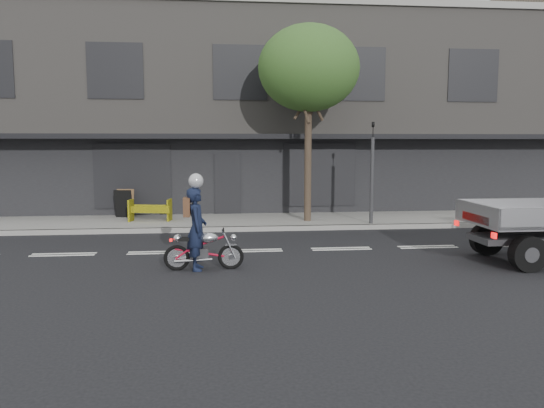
{
  "coord_description": "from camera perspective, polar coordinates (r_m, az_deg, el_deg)",
  "views": [
    {
      "loc": [
        -0.88,
        -13.68,
        2.84
      ],
      "look_at": [
        0.59,
        0.5,
        1.17
      ],
      "focal_mm": 35.0,
      "sensor_mm": 36.0,
      "label": 1
    }
  ],
  "objects": [
    {
      "name": "ground",
      "position": [
        14.0,
        -2.19,
        -5.05
      ],
      "size": [
        80.0,
        80.0,
        0.0
      ],
      "primitive_type": "plane",
      "color": "black",
      "rests_on": "ground"
    },
    {
      "name": "sidewalk",
      "position": [
        18.61,
        -3.13,
        -1.89
      ],
      "size": [
        32.0,
        3.2,
        0.15
      ],
      "primitive_type": "cube",
      "color": "gray",
      "rests_on": "ground"
    },
    {
      "name": "kerb",
      "position": [
        17.03,
        -2.86,
        -2.69
      ],
      "size": [
        32.0,
        0.2,
        0.15
      ],
      "primitive_type": "cube",
      "color": "gray",
      "rests_on": "ground"
    },
    {
      "name": "building_main",
      "position": [
        25.02,
        -3.93,
        9.3
      ],
      "size": [
        26.0,
        10.0,
        8.0
      ],
      "primitive_type": "cube",
      "color": "slate",
      "rests_on": "ground"
    },
    {
      "name": "street_tree",
      "position": [
        18.31,
        3.96,
        14.3
      ],
      "size": [
        3.4,
        3.4,
        6.74
      ],
      "color": "#382B21",
      "rests_on": "ground"
    },
    {
      "name": "traffic_light_pole",
      "position": [
        17.81,
        10.7,
        2.72
      ],
      "size": [
        0.12,
        0.12,
        3.5
      ],
      "color": "#2D2D30",
      "rests_on": "ground"
    },
    {
      "name": "motorcycle",
      "position": [
        11.97,
        -7.34,
        -4.8
      ],
      "size": [
        1.78,
        0.52,
        0.92
      ],
      "rotation": [
        0.0,
        0.0,
        0.0
      ],
      "color": "black",
      "rests_on": "ground"
    },
    {
      "name": "rider",
      "position": [
        11.9,
        -8.1,
        -2.67
      ],
      "size": [
        0.44,
        0.68,
        1.85
      ],
      "primitive_type": "imported",
      "rotation": [
        0.0,
        0.0,
        1.57
      ],
      "color": "black",
      "rests_on": "ground"
    },
    {
      "name": "construction_barrier",
      "position": [
        18.42,
        -13.04,
        -0.68
      ],
      "size": [
        1.48,
        0.83,
        0.78
      ],
      "primitive_type": null,
      "rotation": [
        0.0,
        0.0,
        -0.21
      ],
      "color": "#FFF40D",
      "rests_on": "sidewalk"
    },
    {
      "name": "sandwich_board",
      "position": [
        19.66,
        -15.68,
        0.02
      ],
      "size": [
        0.7,
        0.54,
        1.0
      ],
      "primitive_type": null,
      "rotation": [
        0.0,
        0.0,
        -0.19
      ],
      "color": "black",
      "rests_on": "sidewalk"
    }
  ]
}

